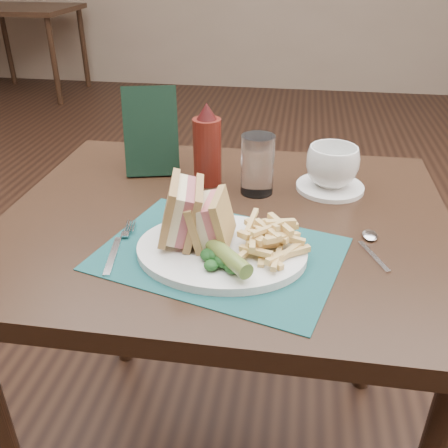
% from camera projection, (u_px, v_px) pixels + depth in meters
% --- Properties ---
extents(floor, '(7.00, 7.00, 0.00)m').
position_uv_depth(floor, '(246.00, 332.00, 1.81)').
color(floor, black).
rests_on(floor, ground).
extents(wall_back, '(6.00, 0.00, 6.00)m').
position_uv_depth(wall_back, '(288.00, 89.00, 4.82)').
color(wall_back, gray).
rests_on(wall_back, ground).
extents(table_main, '(0.90, 0.75, 0.75)m').
position_uv_depth(table_main, '(225.00, 352.00, 1.20)').
color(table_main, black).
rests_on(table_main, ground).
extents(table_bg_left, '(0.90, 0.75, 0.75)m').
position_uv_depth(table_bg_left, '(29.00, 51.00, 4.50)').
color(table_bg_left, black).
rests_on(table_bg_left, ground).
extents(placemat, '(0.47, 0.39, 0.00)m').
position_uv_depth(placemat, '(220.00, 254.00, 0.88)').
color(placemat, '#164849').
rests_on(placemat, table_main).
extents(plate, '(0.31, 0.25, 0.01)m').
position_uv_depth(plate, '(221.00, 251.00, 0.88)').
color(plate, white).
rests_on(plate, placemat).
extents(sandwich_half_a, '(0.10, 0.13, 0.11)m').
position_uv_depth(sandwich_half_a, '(169.00, 210.00, 0.87)').
color(sandwich_half_a, tan).
rests_on(sandwich_half_a, plate).
extents(sandwich_half_b, '(0.08, 0.09, 0.10)m').
position_uv_depth(sandwich_half_b, '(199.00, 218.00, 0.86)').
color(sandwich_half_b, tan).
rests_on(sandwich_half_b, plate).
extents(kale_garnish, '(0.11, 0.08, 0.03)m').
position_uv_depth(kale_garnish, '(218.00, 259.00, 0.82)').
color(kale_garnish, '#163D19').
rests_on(kale_garnish, plate).
extents(pickle_spear, '(0.10, 0.11, 0.03)m').
position_uv_depth(pickle_spear, '(226.00, 255.00, 0.81)').
color(pickle_spear, '#586F2A').
rests_on(pickle_spear, plate).
extents(fries_pile, '(0.18, 0.20, 0.05)m').
position_uv_depth(fries_pile, '(267.00, 235.00, 0.86)').
color(fries_pile, '#E3BF71').
rests_on(fries_pile, plate).
extents(fork, '(0.06, 0.17, 0.01)m').
position_uv_depth(fork, '(118.00, 245.00, 0.90)').
color(fork, silver).
rests_on(fork, placemat).
extents(spoon, '(0.09, 0.15, 0.01)m').
position_uv_depth(spoon, '(372.00, 247.00, 0.89)').
color(spoon, silver).
rests_on(spoon, table_main).
extents(saucer, '(0.18, 0.18, 0.01)m').
position_uv_depth(saucer, '(330.00, 187.00, 1.11)').
color(saucer, white).
rests_on(saucer, table_main).
extents(coffee_cup, '(0.16, 0.16, 0.09)m').
position_uv_depth(coffee_cup, '(332.00, 166.00, 1.09)').
color(coffee_cup, white).
rests_on(coffee_cup, saucer).
extents(drinking_glass, '(0.07, 0.07, 0.13)m').
position_uv_depth(drinking_glass, '(257.00, 165.00, 1.07)').
color(drinking_glass, white).
rests_on(drinking_glass, table_main).
extents(ketchup_bottle, '(0.08, 0.08, 0.19)m').
position_uv_depth(ketchup_bottle, '(207.00, 144.00, 1.10)').
color(ketchup_bottle, '#53150E').
rests_on(ketchup_bottle, table_main).
extents(check_presenter, '(0.14, 0.10, 0.20)m').
position_uv_depth(check_presenter, '(151.00, 132.00, 1.15)').
color(check_presenter, black).
rests_on(check_presenter, table_main).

